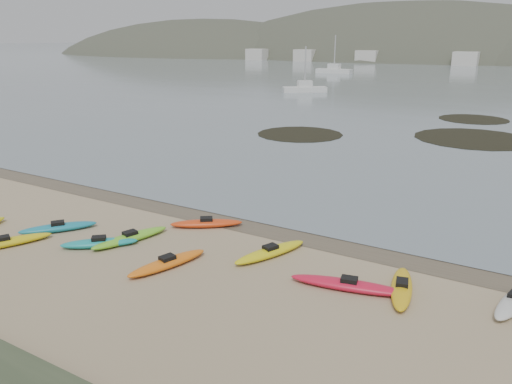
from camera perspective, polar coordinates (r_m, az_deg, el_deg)
The scene contains 4 objects.
ground at distance 23.35m, azimuth 0.00°, elevation -3.52°, with size 600.00×600.00×0.00m, color tan.
wet_sand at distance 23.11m, azimuth -0.38°, elevation -3.73°, with size 60.00×60.00×0.00m, color brown.
kayaks at distance 20.13m, azimuth -8.41°, elevation -6.73°, with size 22.43×9.25×0.34m.
kelp_mats at distance 48.04m, azimuth 18.82°, elevation 6.49°, with size 22.29×24.04×0.04m.
Camera 1 is at (11.13, -18.77, 8.32)m, focal length 35.00 mm.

